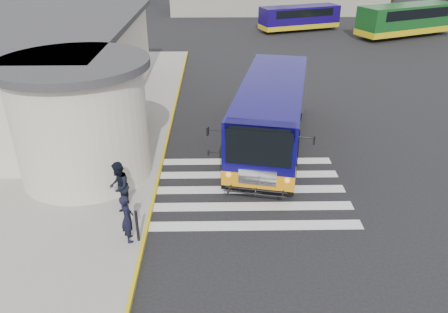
{
  "coord_description": "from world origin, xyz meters",
  "views": [
    {
      "loc": [
        -1.59,
        -15.66,
        9.24
      ],
      "look_at": [
        -1.32,
        -0.5,
        1.35
      ],
      "focal_mm": 35.0,
      "sensor_mm": 36.0,
      "label": 1
    }
  ],
  "objects_px": {
    "pedestrian_b": "(119,186)",
    "far_bus_a": "(299,17)",
    "pedestrian_a": "(127,218)",
    "far_bus_b": "(406,19)",
    "bollard": "(137,226)",
    "transit_bus": "(271,116)"
  },
  "relations": [
    {
      "from": "pedestrian_a",
      "to": "far_bus_b",
      "type": "height_order",
      "value": "far_bus_b"
    },
    {
      "from": "pedestrian_a",
      "to": "pedestrian_b",
      "type": "height_order",
      "value": "pedestrian_b"
    },
    {
      "from": "far_bus_a",
      "to": "pedestrian_a",
      "type": "bearing_deg",
      "value": 142.66
    },
    {
      "from": "far_bus_a",
      "to": "bollard",
      "type": "bearing_deg",
      "value": 143.13
    },
    {
      "from": "pedestrian_a",
      "to": "pedestrian_b",
      "type": "relative_size",
      "value": 0.9
    },
    {
      "from": "pedestrian_b",
      "to": "far_bus_a",
      "type": "xyz_separation_m",
      "value": [
        11.99,
        32.31,
        0.28
      ]
    },
    {
      "from": "far_bus_b",
      "to": "transit_bus",
      "type": "bearing_deg",
      "value": 122.8
    },
    {
      "from": "bollard",
      "to": "far_bus_a",
      "type": "relative_size",
      "value": 0.14
    },
    {
      "from": "pedestrian_b",
      "to": "far_bus_a",
      "type": "height_order",
      "value": "far_bus_a"
    },
    {
      "from": "pedestrian_a",
      "to": "far_bus_b",
      "type": "relative_size",
      "value": 0.16
    },
    {
      "from": "transit_bus",
      "to": "bollard",
      "type": "bearing_deg",
      "value": -112.31
    },
    {
      "from": "pedestrian_b",
      "to": "bollard",
      "type": "xyz_separation_m",
      "value": [
        0.92,
        -1.88,
        -0.36
      ]
    },
    {
      "from": "pedestrian_b",
      "to": "far_bus_a",
      "type": "bearing_deg",
      "value": 155.62
    },
    {
      "from": "transit_bus",
      "to": "pedestrian_b",
      "type": "height_order",
      "value": "transit_bus"
    },
    {
      "from": "pedestrian_a",
      "to": "bollard",
      "type": "relative_size",
      "value": 1.46
    },
    {
      "from": "transit_bus",
      "to": "pedestrian_a",
      "type": "distance_m",
      "value": 9.29
    },
    {
      "from": "pedestrian_b",
      "to": "far_bus_b",
      "type": "xyz_separation_m",
      "value": [
        21.73,
        29.4,
        0.59
      ]
    },
    {
      "from": "transit_bus",
      "to": "pedestrian_b",
      "type": "xyz_separation_m",
      "value": [
        -6.08,
        -5.66,
        -0.38
      ]
    },
    {
      "from": "transit_bus",
      "to": "pedestrian_a",
      "type": "height_order",
      "value": "transit_bus"
    },
    {
      "from": "pedestrian_a",
      "to": "transit_bus",
      "type": "bearing_deg",
      "value": -53.8
    },
    {
      "from": "bollard",
      "to": "far_bus_a",
      "type": "distance_m",
      "value": 35.95
    },
    {
      "from": "pedestrian_b",
      "to": "pedestrian_a",
      "type": "bearing_deg",
      "value": 14.51
    }
  ]
}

